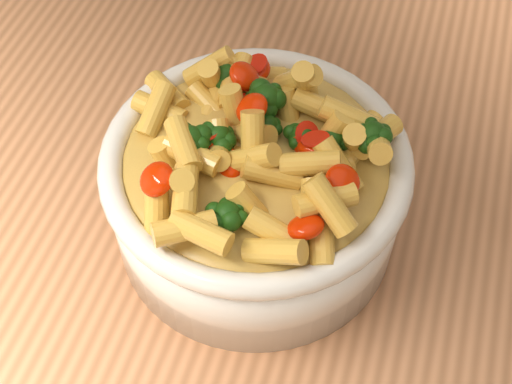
# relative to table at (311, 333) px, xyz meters

# --- Properties ---
(table) EXTENTS (1.20, 0.80, 0.90)m
(table) POSITION_rel_table_xyz_m (0.00, 0.00, 0.00)
(table) COLOR tan
(table) RESTS_ON ground
(serving_bowl) EXTENTS (0.22, 0.22, 0.09)m
(serving_bowl) POSITION_rel_table_xyz_m (-0.06, 0.03, 0.15)
(serving_bowl) COLOR white
(serving_bowl) RESTS_ON table
(pasta_salad) EXTENTS (0.17, 0.17, 0.04)m
(pasta_salad) POSITION_rel_table_xyz_m (-0.06, 0.03, 0.21)
(pasta_salad) COLOR #F4C24D
(pasta_salad) RESTS_ON serving_bowl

